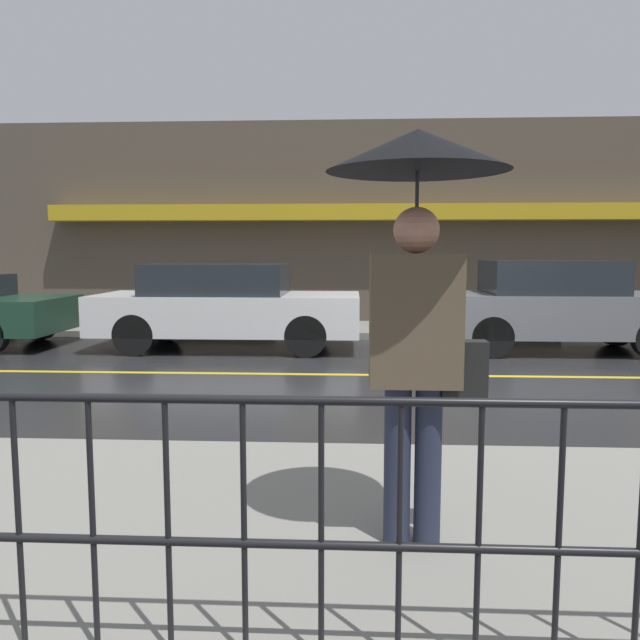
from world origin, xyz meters
name	(u,v)px	position (x,y,z in m)	size (l,w,h in m)	color
ground_plane	(462,376)	(0.00, 0.00, 0.00)	(80.00, 80.00, 0.00)	#262628
sidewalk_near	(615,538)	(0.00, -5.08, 0.06)	(28.00, 3.02, 0.13)	gray
sidewalk_far	(424,330)	(0.00, 4.66, 0.06)	(28.00, 2.18, 0.13)	gray
lane_marking	(462,376)	(0.00, 0.00, 0.00)	(25.20, 0.12, 0.01)	gold
building_storefront	(420,224)	(0.00, 5.87, 2.36)	(28.00, 0.85, 4.68)	#4C4238
pedestrian	(418,240)	(-1.20, -5.33, 1.78)	(0.96, 0.96, 2.22)	#23283D
car_white	(226,305)	(-3.78, 2.28, 0.78)	(4.62, 1.87, 1.51)	silver
car_grey	(556,306)	(1.98, 2.28, 0.80)	(4.16, 1.71, 1.58)	slate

